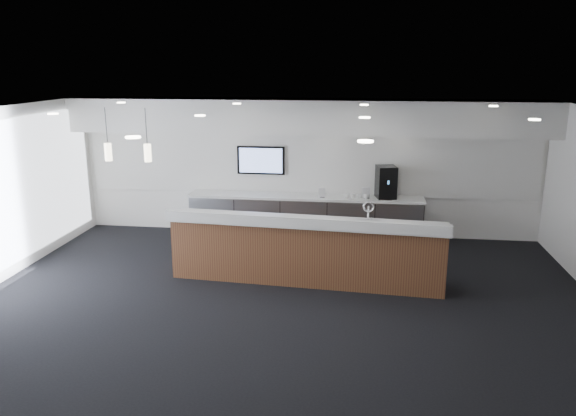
# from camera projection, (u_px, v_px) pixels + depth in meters

# --- Properties ---
(ground) EXTENTS (10.00, 10.00, 0.00)m
(ground) POSITION_uv_depth(u_px,v_px,m) (281.00, 307.00, 8.83)
(ground) COLOR black
(ground) RESTS_ON ground
(ceiling) EXTENTS (10.00, 8.00, 0.02)m
(ceiling) POSITION_uv_depth(u_px,v_px,m) (281.00, 114.00, 8.08)
(ceiling) COLOR black
(ceiling) RESTS_ON back_wall
(back_wall) EXTENTS (10.00, 0.02, 3.00)m
(back_wall) POSITION_uv_depth(u_px,v_px,m) (307.00, 167.00, 12.29)
(back_wall) COLOR white
(back_wall) RESTS_ON ground
(soffit_bulkhead) EXTENTS (10.00, 0.90, 0.70)m
(soffit_bulkhead) POSITION_uv_depth(u_px,v_px,m) (305.00, 116.00, 11.57)
(soffit_bulkhead) COLOR silver
(soffit_bulkhead) RESTS_ON back_wall
(alcove_panel) EXTENTS (9.80, 0.06, 1.40)m
(alcove_panel) POSITION_uv_depth(u_px,v_px,m) (307.00, 163.00, 12.24)
(alcove_panel) COLOR silver
(alcove_panel) RESTS_ON back_wall
(back_credenza) EXTENTS (5.06, 0.66, 0.95)m
(back_credenza) POSITION_uv_depth(u_px,v_px,m) (305.00, 217.00, 12.20)
(back_credenza) COLOR #95979D
(back_credenza) RESTS_ON ground
(wall_tv) EXTENTS (1.05, 0.08, 0.62)m
(wall_tv) POSITION_uv_depth(u_px,v_px,m) (261.00, 160.00, 12.29)
(wall_tv) COLOR black
(wall_tv) RESTS_ON back_wall
(pendant_left) EXTENTS (0.12, 0.12, 0.30)m
(pendant_left) POSITION_uv_depth(u_px,v_px,m) (145.00, 154.00, 9.33)
(pendant_left) COLOR #F2E2BD
(pendant_left) RESTS_ON ceiling
(pendant_right) EXTENTS (0.12, 0.12, 0.30)m
(pendant_right) POSITION_uv_depth(u_px,v_px,m) (105.00, 153.00, 9.42)
(pendant_right) COLOR #F2E2BD
(pendant_right) RESTS_ON ceiling
(ceiling_can_lights) EXTENTS (7.00, 5.00, 0.02)m
(ceiling_can_lights) POSITION_uv_depth(u_px,v_px,m) (281.00, 116.00, 8.08)
(ceiling_can_lights) COLOR white
(ceiling_can_lights) RESTS_ON ceiling
(service_counter) EXTENTS (4.82, 1.16, 1.49)m
(service_counter) POSITION_uv_depth(u_px,v_px,m) (306.00, 250.00, 9.71)
(service_counter) COLOR #572D1D
(service_counter) RESTS_ON ground
(coffee_machine) EXTENTS (0.47, 0.55, 0.68)m
(coffee_machine) POSITION_uv_depth(u_px,v_px,m) (386.00, 182.00, 11.80)
(coffee_machine) COLOR black
(coffee_machine) RESTS_ON back_credenza
(info_sign_left) EXTENTS (0.15, 0.06, 0.20)m
(info_sign_left) POSITION_uv_depth(u_px,v_px,m) (322.00, 193.00, 11.88)
(info_sign_left) COLOR silver
(info_sign_left) RESTS_ON back_credenza
(info_sign_right) EXTENTS (0.17, 0.07, 0.24)m
(info_sign_right) POSITION_uv_depth(u_px,v_px,m) (366.00, 193.00, 11.81)
(info_sign_right) COLOR silver
(info_sign_right) RESTS_ON back_credenza
(cup_0) EXTENTS (0.10, 0.10, 0.10)m
(cup_0) POSITION_uv_depth(u_px,v_px,m) (366.00, 196.00, 11.82)
(cup_0) COLOR white
(cup_0) RESTS_ON back_credenza
(cup_1) EXTENTS (0.14, 0.14, 0.10)m
(cup_1) POSITION_uv_depth(u_px,v_px,m) (359.00, 196.00, 11.84)
(cup_1) COLOR white
(cup_1) RESTS_ON back_credenza
(cup_2) EXTENTS (0.13, 0.13, 0.10)m
(cup_2) POSITION_uv_depth(u_px,v_px,m) (353.00, 196.00, 11.86)
(cup_2) COLOR white
(cup_2) RESTS_ON back_credenza
(cup_3) EXTENTS (0.13, 0.13, 0.10)m
(cup_3) POSITION_uv_depth(u_px,v_px,m) (346.00, 195.00, 11.87)
(cup_3) COLOR white
(cup_3) RESTS_ON back_credenza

